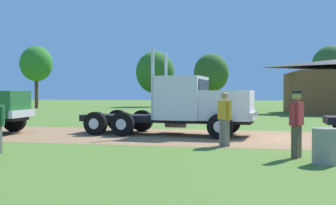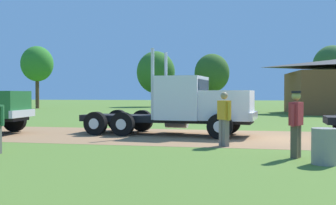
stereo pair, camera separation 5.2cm
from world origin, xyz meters
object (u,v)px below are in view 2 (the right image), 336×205
(truck_foreground_white, at_px, (188,106))
(visitor_by_barrel, at_px, (224,116))
(visitor_walking_mid, at_px, (296,121))
(steel_barrel, at_px, (324,146))

(truck_foreground_white, xyz_separation_m, visitor_by_barrel, (1.75, -3.39, -0.22))
(visitor_walking_mid, relative_size, visitor_by_barrel, 1.01)
(visitor_walking_mid, distance_m, visitor_by_barrel, 3.00)
(truck_foreground_white, bearing_deg, steel_barrel, -55.37)
(visitor_walking_mid, xyz_separation_m, steel_barrel, (0.59, -0.93, -0.57))
(truck_foreground_white, distance_m, visitor_by_barrel, 3.82)
(visitor_by_barrel, bearing_deg, visitor_walking_mid, -45.30)
(visitor_by_barrel, bearing_deg, steel_barrel, -48.54)
(truck_foreground_white, height_order, visitor_by_barrel, truck_foreground_white)
(visitor_walking_mid, height_order, visitor_by_barrel, visitor_walking_mid)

